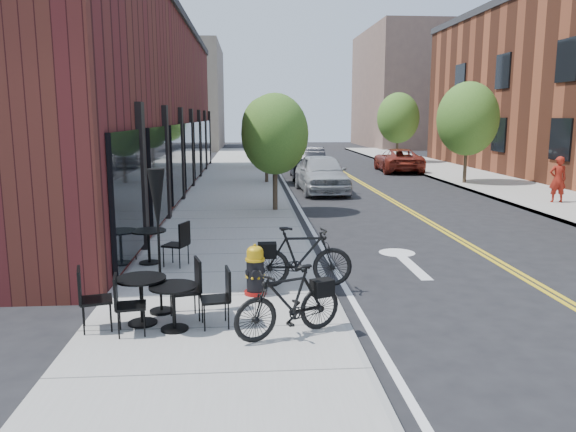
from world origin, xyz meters
name	(u,v)px	position (x,y,z in m)	size (l,w,h in m)	color
ground	(335,299)	(0.00, 0.00, 0.00)	(120.00, 120.00, 0.00)	black
sidewalk_near	(234,207)	(-2.00, 10.00, 0.06)	(4.00, 70.00, 0.12)	#9E9B93
sidewalk_far	(564,203)	(10.00, 10.00, 0.06)	(4.00, 70.00, 0.12)	#9E9B93
building_near	(122,108)	(-6.50, 14.00, 3.50)	(5.00, 28.00, 7.00)	#4F191A
bg_building_left	(181,97)	(-8.00, 48.00, 5.00)	(8.00, 14.00, 10.00)	#726656
bg_building_right	(413,89)	(16.00, 50.00, 6.00)	(10.00, 16.00, 12.00)	brown
tree_near_a	(275,134)	(-0.60, 9.00, 2.60)	(2.20, 2.20, 3.81)	#382B1E
tree_near_b	(266,126)	(-0.60, 17.00, 2.71)	(2.30, 2.30, 3.98)	#382B1E
tree_near_c	(262,127)	(-0.60, 25.00, 2.53)	(2.10, 2.10, 3.67)	#382B1E
tree_near_d	(259,121)	(-0.60, 33.00, 2.79)	(2.40, 2.40, 4.11)	#382B1E
tree_far_b	(468,119)	(8.60, 16.00, 3.06)	(2.80, 2.80, 4.62)	#382B1E
tree_far_c	(398,118)	(8.60, 28.00, 3.06)	(2.80, 2.80, 4.62)	#382B1E
fire_hydrant	(255,271)	(-1.40, 0.03, 0.54)	(0.51, 0.51, 0.90)	maroon
bicycle_left	(289,302)	(-0.96, -1.89, 0.62)	(0.47, 1.67, 1.01)	black
bicycle_right	(301,257)	(-0.56, 0.39, 0.68)	(0.53, 1.86, 1.12)	black
bistro_set_a	(141,294)	(-3.11, -1.27, 0.59)	(1.77, 0.91, 0.93)	black
bistro_set_b	(174,301)	(-2.60, -1.54, 0.56)	(1.64, 0.80, 0.87)	black
bistro_set_c	(149,242)	(-3.60, 2.28, 0.59)	(1.75, 1.05, 0.93)	black
patio_umbrella	(157,211)	(-2.90, -0.78, 1.76)	(0.37, 0.37, 2.28)	black
parked_car_a	(321,173)	(1.60, 13.98, 0.81)	(1.91, 4.75, 1.62)	#A5A9AD
parked_car_b	(308,163)	(1.60, 19.38, 0.80)	(1.70, 4.87, 1.60)	black
parked_car_c	(294,153)	(1.60, 27.59, 0.76)	(2.12, 5.22, 1.52)	#A1A1A5
parked_car_far	(398,160)	(7.20, 22.52, 0.67)	(2.23, 4.84, 1.34)	maroon
pedestrian	(558,179)	(9.60, 9.87, 0.95)	(0.60, 0.40, 1.66)	maroon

